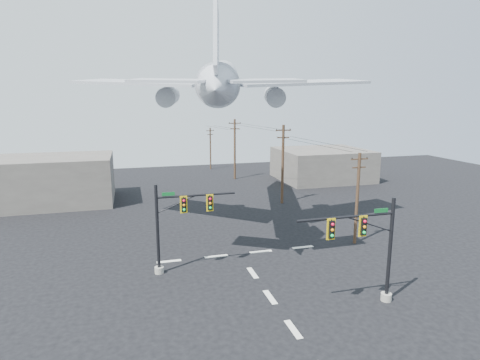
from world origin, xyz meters
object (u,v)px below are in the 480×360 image
object	(u,v)px
signal_mast_near	(371,249)
utility_pole_d	(210,148)
utility_pole_b	(283,163)
utility_pole_c	(235,148)
utility_pole_a	(357,197)
signal_mast_far	(175,226)
airliner	(221,79)

from	to	relation	value
signal_mast_near	utility_pole_d	world-z (taller)	utility_pole_d
signal_mast_near	utility_pole_b	size ratio (longest dim) A/B	0.71
signal_mast_near	utility_pole_c	bearing A→B (deg)	86.98
utility_pole_b	utility_pole_a	bearing A→B (deg)	-86.08
signal_mast_near	utility_pole_a	bearing A→B (deg)	62.91
utility_pole_d	signal_mast_far	bearing A→B (deg)	-123.57
utility_pole_d	utility_pole_b	bearing A→B (deg)	-100.97
signal_mast_near	utility_pole_c	distance (m)	42.74
utility_pole_c	utility_pole_d	distance (m)	10.75
signal_mast_far	utility_pole_b	bearing A→B (deg)	48.02
utility_pole_c	signal_mast_near	bearing A→B (deg)	-89.14
signal_mast_near	signal_mast_far	distance (m)	14.26
utility_pole_b	utility_pole_c	bearing A→B (deg)	95.55
signal_mast_near	utility_pole_b	distance (m)	26.05
signal_mast_far	utility_pole_b	xyz separation A→B (m)	(15.56, 17.29, 1.52)
utility_pole_b	utility_pole_c	distance (m)	17.07
utility_pole_b	airliner	bearing A→B (deg)	-145.21
signal_mast_near	utility_pole_c	xyz separation A→B (m)	(2.25, 42.66, 1.40)
utility_pole_d	utility_pole_a	bearing A→B (deg)	-102.21
utility_pole_b	utility_pole_c	xyz separation A→B (m)	(-1.79, 16.97, -0.04)
signal_mast_near	airliner	distance (m)	22.78
signal_mast_far	airliner	distance (m)	16.76
utility_pole_b	utility_pole_d	distance (m)	27.76
utility_pole_c	utility_pole_d	xyz separation A→B (m)	(-2.00, 10.50, -1.09)
utility_pole_a	utility_pole_b	world-z (taller)	utility_pole_b
signal_mast_near	signal_mast_far	size ratio (longest dim) A/B	1.01
utility_pole_c	utility_pole_a	bearing A→B (deg)	-80.86
signal_mast_near	airliner	world-z (taller)	airliner
signal_mast_near	utility_pole_c	world-z (taller)	utility_pole_c
signal_mast_far	utility_pole_c	xyz separation A→B (m)	(13.77, 34.26, 1.47)
signal_mast_far	utility_pole_a	world-z (taller)	utility_pole_a
utility_pole_a	airliner	distance (m)	17.41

